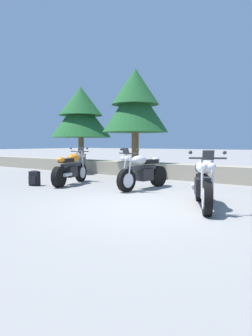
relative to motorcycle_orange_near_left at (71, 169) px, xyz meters
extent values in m
plane|color=gray|center=(3.76, -1.50, -0.49)|extent=(120.00, 120.00, 0.00)
cube|color=gray|center=(3.76, 3.30, -0.21)|extent=(36.00, 0.80, 0.55)
cylinder|color=black|center=(-0.22, 0.66, -0.18)|extent=(0.33, 0.63, 0.62)
cylinder|color=black|center=(0.23, -0.71, -0.18)|extent=(0.37, 0.65, 0.62)
cylinder|color=silver|center=(-0.22, 0.66, -0.18)|extent=(0.27, 0.42, 0.38)
cube|color=black|center=(0.02, -0.07, -0.08)|extent=(0.45, 0.56, 0.34)
cube|color=#2D2D30|center=(-0.01, 0.02, 0.12)|extent=(0.48, 1.09, 0.12)
ellipsoid|color=orange|center=(-0.06, 0.16, 0.34)|extent=(0.49, 0.60, 0.26)
cube|color=black|center=(0.09, -0.29, 0.28)|extent=(0.42, 0.61, 0.12)
ellipsoid|color=orange|center=(0.19, -0.58, 0.32)|extent=(0.30, 0.34, 0.16)
cylinder|color=#2D2D30|center=(-0.20, 0.58, 0.54)|extent=(0.64, 0.24, 0.04)
sphere|color=silver|center=(-0.31, 0.69, 0.40)|extent=(0.13, 0.13, 0.13)
sphere|color=silver|center=(-0.17, 0.74, 0.40)|extent=(0.13, 0.13, 0.13)
cube|color=#26282D|center=(-0.23, 0.68, 0.60)|extent=(0.22, 0.15, 0.18)
cylinder|color=silver|center=(0.31, -0.43, -0.13)|extent=(0.22, 0.40, 0.11)
cylinder|color=silver|center=(-0.29, 0.59, 0.18)|extent=(0.09, 0.17, 0.73)
cylinder|color=silver|center=(-0.12, 0.65, 0.18)|extent=(0.09, 0.17, 0.73)
sphere|color=#2D2D30|center=(-0.47, 0.45, 0.64)|extent=(0.07, 0.07, 0.07)
sphere|color=#2D2D30|center=(0.10, 0.64, 0.64)|extent=(0.07, 0.07, 0.07)
cylinder|color=black|center=(2.33, -0.22, -0.18)|extent=(0.20, 0.63, 0.62)
cylinder|color=black|center=(2.49, 1.21, -0.18)|extent=(0.24, 0.64, 0.62)
cylinder|color=silver|center=(2.33, -0.22, -0.18)|extent=(0.20, 0.40, 0.38)
cube|color=black|center=(2.42, 0.54, -0.08)|extent=(0.37, 0.51, 0.34)
cube|color=#2D2D30|center=(2.40, 0.45, 0.12)|extent=(0.26, 1.11, 0.12)
ellipsoid|color=#BCBCC1|center=(2.39, 0.30, 0.34)|extent=(0.39, 0.55, 0.26)
cube|color=black|center=(2.44, 0.77, 0.28)|extent=(0.32, 0.58, 0.12)
ellipsoid|color=#BCBCC1|center=(2.47, 1.07, 0.32)|extent=(0.25, 0.30, 0.16)
cylinder|color=#2D2D30|center=(2.34, -0.14, 0.54)|extent=(0.66, 0.11, 0.04)
sphere|color=silver|center=(2.40, -0.29, 0.40)|extent=(0.13, 0.13, 0.13)
sphere|color=silver|center=(2.26, -0.27, 0.40)|extent=(0.13, 0.13, 0.13)
cube|color=#26282D|center=(2.33, -0.24, 0.60)|extent=(0.21, 0.12, 0.18)
cylinder|color=silver|center=(2.30, 0.99, -0.13)|extent=(0.15, 0.39, 0.11)
cylinder|color=silver|center=(2.43, -0.19, 0.18)|extent=(0.06, 0.17, 0.73)
cylinder|color=silver|center=(2.25, -0.17, 0.18)|extent=(0.06, 0.17, 0.73)
sphere|color=#2D2D30|center=(2.64, -0.13, 0.64)|extent=(0.07, 0.07, 0.07)
sphere|color=#2D2D30|center=(2.05, -0.07, 0.64)|extent=(0.07, 0.07, 0.07)
cylinder|color=black|center=(5.07, -1.51, -0.18)|extent=(0.41, 0.62, 0.62)
cylinder|color=black|center=(4.41, -0.23, -0.18)|extent=(0.44, 0.63, 0.62)
cylinder|color=silver|center=(5.07, -1.51, -0.18)|extent=(0.32, 0.42, 0.38)
cube|color=black|center=(4.71, -0.83, -0.08)|extent=(0.50, 0.57, 0.34)
cube|color=#2D2D30|center=(4.76, -0.92, 0.12)|extent=(0.63, 1.04, 0.12)
ellipsoid|color=white|center=(4.83, -1.05, 0.34)|extent=(0.54, 0.62, 0.26)
cube|color=black|center=(4.61, -0.62, 0.28)|extent=(0.49, 0.62, 0.12)
ellipsoid|color=white|center=(4.47, -0.36, 0.32)|extent=(0.32, 0.35, 0.16)
cylinder|color=#2D2D30|center=(5.03, -1.44, 0.54)|extent=(0.60, 0.33, 0.04)
sphere|color=silver|center=(5.15, -1.54, 0.40)|extent=(0.13, 0.13, 0.13)
sphere|color=silver|center=(5.03, -1.60, 0.40)|extent=(0.13, 0.13, 0.13)
cube|color=#26282D|center=(5.07, -1.53, 0.60)|extent=(0.22, 0.18, 0.18)
cylinder|color=silver|center=(4.38, -0.52, -0.13)|extent=(0.27, 0.39, 0.11)
cylinder|color=silver|center=(5.13, -1.44, 0.18)|extent=(0.11, 0.17, 0.73)
cylinder|color=silver|center=(4.97, -1.52, 0.18)|extent=(0.11, 0.17, 0.73)
sphere|color=#2D2D30|center=(5.28, -1.27, 0.64)|extent=(0.07, 0.07, 0.07)
sphere|color=#2D2D30|center=(4.74, -1.54, 0.64)|extent=(0.07, 0.07, 0.07)
cube|color=black|center=(-0.65, -0.91, -0.27)|extent=(0.34, 0.26, 0.44)
cube|color=black|center=(-0.61, -1.02, -0.31)|extent=(0.24, 0.12, 0.24)
ellipsoid|color=black|center=(-0.65, -0.91, -0.06)|extent=(0.32, 0.25, 0.08)
cube|color=black|center=(-0.60, -0.79, -0.25)|extent=(0.06, 0.04, 0.37)
cube|color=black|center=(-0.76, -0.83, -0.25)|extent=(0.06, 0.04, 0.37)
cylinder|color=brown|center=(-3.01, 3.51, 0.75)|extent=(0.25, 0.25, 1.37)
cone|color=#1E5628|center=(-3.01, 3.51, 2.02)|extent=(2.81, 2.81, 1.84)
cone|color=#1E5628|center=(-3.01, 3.51, 2.77)|extent=(2.02, 2.02, 1.32)
cylinder|color=brown|center=(0.25, 3.23, 0.86)|extent=(0.28, 0.28, 1.59)
cone|color=#1E5628|center=(0.25, 3.23, 2.23)|extent=(2.59, 2.59, 1.95)
cone|color=#1E5628|center=(0.25, 3.23, 3.03)|extent=(1.87, 1.87, 1.40)
cylinder|color=#4C4C51|center=(-1.85, 2.28, -0.09)|extent=(0.44, 0.44, 0.80)
cylinder|color=#2D2D30|center=(-1.85, 2.28, 0.34)|extent=(0.46, 0.46, 0.06)
camera|label=1|loc=(7.03, -6.67, 0.81)|focal=32.25mm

